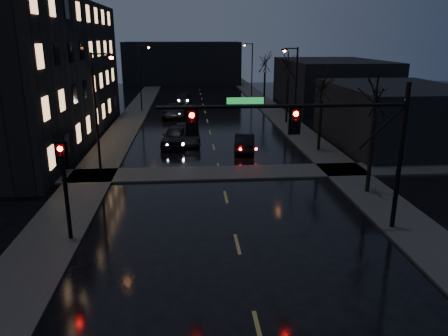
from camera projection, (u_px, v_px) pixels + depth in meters
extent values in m
cube|color=#2D2D2B|center=(125.00, 127.00, 44.57)|extent=(3.00, 140.00, 0.12)
cube|color=#2D2D2B|center=(289.00, 124.00, 45.90)|extent=(3.00, 140.00, 0.12)
cube|color=#2D2D2B|center=(220.00, 173.00, 29.48)|extent=(40.00, 3.00, 0.12)
cube|color=black|center=(19.00, 72.00, 37.46)|extent=(12.00, 30.00, 12.00)
cube|color=black|center=(395.00, 115.00, 37.15)|extent=(10.00, 14.00, 5.00)
cube|color=black|center=(331.00, 83.00, 58.13)|extent=(12.00, 18.00, 6.00)
cube|color=black|center=(182.00, 63.00, 84.91)|extent=(22.00, 10.00, 8.00)
cylinder|color=black|center=(400.00, 159.00, 20.02)|extent=(0.22, 0.22, 7.00)
cylinder|color=black|center=(284.00, 106.00, 18.87)|extent=(11.00, 0.16, 0.16)
cylinder|color=black|center=(382.00, 127.00, 19.51)|extent=(2.05, 0.10, 2.05)
cube|color=#0C591E|center=(245.00, 101.00, 18.67)|extent=(1.60, 0.04, 0.28)
cube|color=black|center=(192.00, 122.00, 18.75)|extent=(0.35, 0.28, 1.05)
sphere|color=#FF0705|center=(192.00, 115.00, 18.50)|extent=(0.22, 0.22, 0.22)
cube|color=black|center=(295.00, 121.00, 19.10)|extent=(0.35, 0.28, 1.05)
sphere|color=#FF0705|center=(296.00, 114.00, 18.85)|extent=(0.22, 0.22, 0.22)
cylinder|color=black|center=(66.00, 195.00, 19.21)|extent=(0.18, 0.18, 4.40)
cube|color=black|center=(62.00, 155.00, 18.70)|extent=(0.35, 0.28, 1.05)
sphere|color=#FF0705|center=(60.00, 149.00, 18.45)|extent=(0.22, 0.22, 0.22)
cylinder|color=black|center=(370.00, 157.00, 25.23)|extent=(0.24, 0.24, 4.40)
cylinder|color=black|center=(320.00, 126.00, 34.82)|extent=(0.24, 0.24, 4.12)
cylinder|color=black|center=(287.00, 101.00, 46.19)|extent=(0.24, 0.24, 4.68)
cylinder|color=black|center=(264.00, 88.00, 59.61)|extent=(0.24, 0.24, 4.29)
cylinder|color=black|center=(96.00, 118.00, 27.26)|extent=(0.16, 0.16, 8.00)
cylinder|color=black|center=(101.00, 54.00, 26.19)|extent=(1.20, 0.10, 0.10)
cube|color=black|center=(111.00, 55.00, 26.26)|extent=(0.50, 0.25, 0.15)
sphere|color=orange|center=(111.00, 57.00, 26.29)|extent=(0.28, 0.28, 0.28)
cylinder|color=black|center=(140.00, 79.00, 53.03)|extent=(0.16, 0.16, 8.00)
cylinder|color=black|center=(144.00, 46.00, 51.96)|extent=(1.20, 0.10, 0.10)
cube|color=black|center=(149.00, 46.00, 52.04)|extent=(0.50, 0.25, 0.15)
sphere|color=orange|center=(149.00, 47.00, 52.06)|extent=(0.28, 0.28, 0.28)
cylinder|color=black|center=(296.00, 92.00, 39.94)|extent=(0.16, 0.16, 8.00)
cylinder|color=black|center=(291.00, 48.00, 38.77)|extent=(1.20, 0.10, 0.10)
cube|color=black|center=(284.00, 50.00, 38.75)|extent=(0.50, 0.25, 0.15)
sphere|color=orange|center=(284.00, 51.00, 38.78)|extent=(0.28, 0.28, 0.28)
cylinder|color=black|center=(252.00, 70.00, 66.66)|extent=(0.16, 0.16, 8.00)
cylinder|color=black|center=(249.00, 44.00, 65.49)|extent=(1.20, 0.10, 0.10)
cube|color=black|center=(245.00, 44.00, 65.48)|extent=(0.50, 0.25, 0.15)
sphere|color=orange|center=(245.00, 45.00, 65.51)|extent=(0.28, 0.28, 0.28)
imported|color=black|center=(176.00, 136.00, 36.90)|extent=(2.67, 5.25, 1.71)
imported|color=black|center=(188.00, 134.00, 37.81)|extent=(2.01, 5.09, 1.65)
imported|color=black|center=(175.00, 110.00, 50.29)|extent=(2.91, 5.68, 1.53)
imported|color=black|center=(183.00, 98.00, 61.00)|extent=(2.25, 4.58, 1.28)
imported|color=black|center=(245.00, 142.00, 35.22)|extent=(2.14, 4.63, 1.47)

